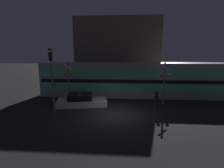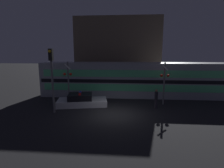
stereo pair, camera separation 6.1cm
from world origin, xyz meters
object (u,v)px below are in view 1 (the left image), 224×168
train (137,79)px  pedestrian (156,99)px  police_car (82,101)px  traffic_light_corner (52,73)px  crossing_signal_near (164,81)px

train → pedestrian: bearing=-71.7°
police_car → traffic_light_corner: (-1.74, -2.10, 2.79)m
police_car → train: bearing=26.7°
police_car → crossing_signal_near: crossing_signal_near is taller
police_car → crossing_signal_near: 7.76m
police_car → pedestrian: size_ratio=2.81×
crossing_signal_near → pedestrian: bearing=-126.8°
pedestrian → crossing_signal_near: (0.87, 1.16, 1.39)m
traffic_light_corner → crossing_signal_near: bearing=17.6°
pedestrian → traffic_light_corner: (-8.37, -1.78, 2.37)m
police_car → crossing_signal_near: size_ratio=1.20×
police_car → pedestrian: pedestrian is taller
police_car → traffic_light_corner: 3.90m
train → traffic_light_corner: bearing=-138.6°
crossing_signal_near → train: bearing=125.9°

